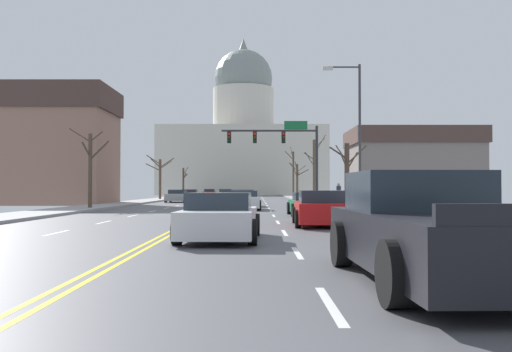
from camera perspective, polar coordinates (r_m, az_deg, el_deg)
name	(u,v)px	position (r m, az deg, el deg)	size (l,w,h in m)	color
ground	(210,212)	(30.79, -4.77, -3.77)	(20.00, 180.00, 0.20)	#4F4F54
signal_gantry	(283,144)	(45.14, 2.86, 3.34)	(7.91, 0.41, 6.73)	#28282D
street_lamp_right	(356,124)	(30.14, 10.33, 5.27)	(2.07, 0.24, 7.90)	#333338
capitol_building	(245,145)	(114.04, -1.19, 3.24)	(32.88, 21.40, 32.45)	beige
sedan_near_00	(244,198)	(40.95, -1.27, -2.33)	(2.19, 4.33, 1.25)	#6B6056
sedan_near_01	(245,201)	(34.82, -1.11, -2.56)	(2.14, 4.47, 1.22)	silver
sedan_near_02	(310,204)	(27.70, 5.61, -2.95)	(2.02, 4.34, 1.17)	#1E7247
sedan_near_03	(323,209)	(20.36, 6.93, -3.40)	(2.16, 4.49, 1.29)	#B71414
sedan_near_04	(221,218)	(14.68, -3.64, -4.35)	(2.15, 4.40, 1.26)	silver
pickup_truck_near_05	(431,231)	(8.62, 17.62, -5.48)	(2.45, 5.69, 1.65)	black
sedan_oncoming_00	(178,196)	(53.72, -8.03, -2.09)	(1.98, 4.46, 1.21)	#9EA3A8
sedan_oncoming_01	(191,195)	(63.81, -6.76, -1.95)	(2.19, 4.34, 1.22)	#B71414
sedan_oncoming_02	(226,194)	(76.72, -3.08, -1.84)	(2.08, 4.41, 1.23)	silver
sedan_oncoming_03	(211,193)	(90.22, -4.71, -1.75)	(2.08, 4.24, 1.20)	#B71414
flank_building_00	(40,145)	(49.50, -21.47, 2.96)	(12.39, 7.64, 9.73)	#8C6656
flank_building_01	(413,165)	(56.19, 15.97, 1.07)	(12.21, 8.53, 7.11)	slate
bare_tree_00	(348,173)	(36.76, 9.52, 0.34)	(2.35, 1.16, 4.19)	#423328
bare_tree_01	(92,167)	(36.35, -16.64, 0.95)	(2.44, 0.85, 4.99)	#4C3D2D
bare_tree_02	(294,172)	(77.79, 3.98, 0.39)	(1.39, 2.29, 7.17)	#4C3D2D
bare_tree_03	(161,176)	(63.72, -9.81, 0.03)	(3.16, 1.10, 5.00)	#4C3D2D
bare_tree_04	(299,179)	(70.75, 4.43, -0.29)	(2.39, 2.45, 4.57)	#4C3D2D
bare_tree_05	(185,181)	(86.08, -7.39, -0.52)	(0.94, 1.71, 4.47)	#423328
bare_tree_06	(316,170)	(49.20, 6.22, 0.63)	(1.98, 1.51, 5.96)	brown
pedestrian_00	(340,193)	(39.99, 8.68, -1.74)	(0.35, 0.34, 1.60)	#4C4238
bicycle_parked	(341,202)	(34.48, 8.78, -2.72)	(0.12, 1.77, 0.85)	black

